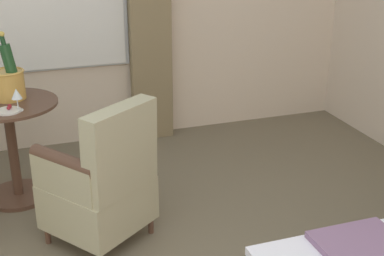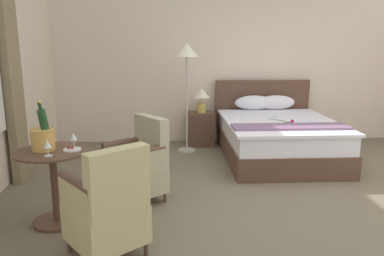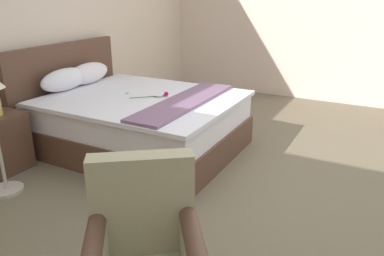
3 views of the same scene
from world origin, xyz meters
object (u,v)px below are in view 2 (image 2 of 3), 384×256
(nightstand, at_px, (201,129))
(armchair_by_window, at_px, (139,165))
(champagne_bucket, at_px, (43,136))
(bedside_lamp, at_px, (202,96))
(snack_plate, at_px, (72,149))
(bed, at_px, (276,136))
(armchair_facing_bed, at_px, (108,208))
(wine_glass_near_bucket, at_px, (47,145))
(side_table_round, at_px, (54,181))
(wine_glass_near_edge, at_px, (73,137))
(floor_lamp_brass, at_px, (187,60))

(nightstand, height_order, armchair_by_window, armchair_by_window)
(nightstand, bearing_deg, champagne_bucket, -121.64)
(armchair_by_window, bearing_deg, nightstand, 69.28)
(nightstand, bearing_deg, bedside_lamp, 180.00)
(nightstand, height_order, snack_plate, snack_plate)
(bed, bearing_deg, armchair_facing_bed, -128.48)
(armchair_facing_bed, bearing_deg, champagne_bucket, 135.77)
(bed, bearing_deg, champagne_bucket, -144.61)
(champagne_bucket, relative_size, snack_plate, 2.83)
(champagne_bucket, xyz_separation_m, snack_plate, (0.27, -0.02, -0.13))
(bed, xyz_separation_m, wine_glass_near_bucket, (-2.69, -2.20, 0.49))
(champagne_bucket, bearing_deg, nightstand, 58.36)
(side_table_round, xyz_separation_m, armchair_by_window, (0.76, 0.50, -0.02))
(armchair_facing_bed, bearing_deg, wine_glass_near_bucket, 141.70)
(side_table_round, bearing_deg, bedside_lamp, 59.85)
(side_table_round, height_order, champagne_bucket, champagne_bucket)
(bed, height_order, armchair_facing_bed, bed)
(bedside_lamp, bearing_deg, wine_glass_near_bucket, -118.28)
(armchair_by_window, bearing_deg, armchair_facing_bed, -97.57)
(bed, bearing_deg, armchair_by_window, -142.21)
(champagne_bucket, bearing_deg, side_table_round, -21.79)
(nightstand, xyz_separation_m, armchair_by_window, (-0.87, -2.31, 0.12))
(champagne_bucket, distance_m, armchair_by_window, 1.06)
(armchair_facing_bed, bearing_deg, snack_plate, 123.10)
(champagne_bucket, distance_m, wine_glass_near_edge, 0.27)
(side_table_round, relative_size, armchair_by_window, 0.78)
(side_table_round, relative_size, wine_glass_near_edge, 4.81)
(wine_glass_near_bucket, height_order, snack_plate, wine_glass_near_bucket)
(bed, bearing_deg, wine_glass_near_edge, -142.41)
(side_table_round, bearing_deg, snack_plate, 2.61)
(bed, distance_m, armchair_by_window, 2.48)
(champagne_bucket, relative_size, armchair_facing_bed, 0.49)
(bedside_lamp, bearing_deg, bed, -36.06)
(bed, bearing_deg, floor_lamp_brass, 163.34)
(nightstand, height_order, wine_glass_near_edge, wine_glass_near_edge)
(nightstand, relative_size, champagne_bucket, 1.20)
(side_table_round, distance_m, champagne_bucket, 0.44)
(wine_glass_near_edge, bearing_deg, armchair_facing_bed, -59.50)
(floor_lamp_brass, height_order, wine_glass_near_bucket, floor_lamp_brass)
(champagne_bucket, bearing_deg, snack_plate, -4.98)
(wine_glass_near_bucket, xyz_separation_m, armchair_facing_bed, (0.58, -0.46, -0.40))
(champagne_bucket, xyz_separation_m, armchair_by_window, (0.84, 0.47, -0.46))
(snack_plate, relative_size, armchair_facing_bed, 0.17)
(floor_lamp_brass, bearing_deg, wine_glass_near_edge, -116.62)
(floor_lamp_brass, distance_m, champagne_bucket, 2.86)
(bedside_lamp, bearing_deg, snack_plate, -117.30)
(side_table_round, bearing_deg, wine_glass_near_edge, 21.01)
(wine_glass_near_bucket, bearing_deg, armchair_by_window, 42.70)
(bed, distance_m, armchair_facing_bed, 3.40)
(snack_plate, bearing_deg, armchair_facing_bed, -56.90)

